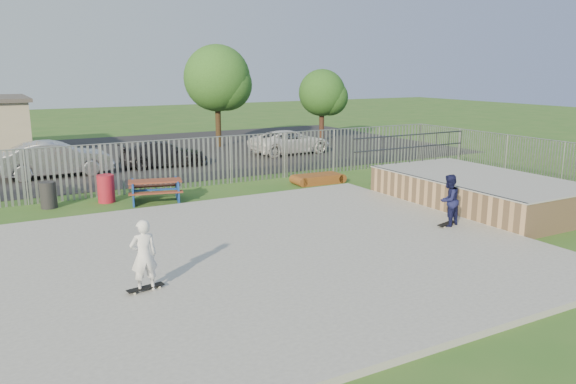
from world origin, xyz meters
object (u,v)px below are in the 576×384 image
funbox (318,179)px  car_white (290,142)px  car_silver (56,159)px  tree_right (322,93)px  tree_mid (217,78)px  picnic_table (155,191)px  trash_bin_red (106,189)px  trash_bin_grey (48,195)px  car_dark (164,154)px  skater_navy (449,200)px  skater_white (144,256)px

funbox → car_white: (3.09, 7.86, 0.49)m
car_silver → tree_right: bearing=-74.8°
tree_mid → tree_right: size_ratio=1.31×
picnic_table → car_white: car_white is taller
trash_bin_red → funbox: bearing=-5.7°
trash_bin_grey → tree_mid: bearing=46.2°
car_dark → tree_right: bearing=-63.7°
car_white → funbox: bearing=154.7°
tree_right → skater_navy: 21.33m
skater_navy → skater_white: bearing=-11.2°
picnic_table → tree_mid: bearing=72.7°
trash_bin_red → car_silver: (-0.89, 6.12, 0.30)m
funbox → picnic_table: bearing=-178.4°
car_white → tree_right: 6.54m
car_white → skater_navy: 16.07m
picnic_table → tree_mid: (7.57, 12.42, 3.74)m
car_silver → trash_bin_grey: bearing=169.7°
trash_bin_red → car_dark: size_ratio=0.24×
trash_bin_grey → tree_mid: 16.43m
car_dark → car_white: size_ratio=0.90×
skater_white → tree_mid: bearing=-115.4°
car_white → skater_white: bearing=138.2°
car_dark → tree_mid: 8.20m
car_dark → skater_navy: size_ratio=2.73×
funbox → skater_navy: (-0.38, -7.83, 0.74)m
car_white → tree_right: size_ratio=1.00×
trash_bin_grey → car_silver: size_ratio=0.19×
trash_bin_red → car_dark: 7.47m
car_white → tree_mid: (-2.44, 4.65, 3.47)m
funbox → car_dark: bearing=124.3°
trash_bin_red → tree_right: size_ratio=0.21×
funbox → skater_navy: skater_navy is taller
skater_navy → car_dark: bearing=-89.6°
picnic_table → tree_right: bearing=52.8°
car_white → skater_navy: (-3.47, -15.69, 0.25)m
trash_bin_grey → car_dark: car_dark is taller
trash_bin_red → skater_navy: 11.89m
car_silver → tree_mid: (10.05, 5.54, 3.34)m
car_dark → car_white: bearing=-79.2°
funbox → trash_bin_red: size_ratio=1.91×
tree_mid → tree_right: tree_mid is taller
car_silver → skater_white: bearing=178.6°
picnic_table → trash_bin_red: size_ratio=2.18×
car_dark → tree_right: tree_right is taller
tree_mid → trash_bin_grey: bearing=-133.8°
funbox → car_silver: car_silver is taller
funbox → trash_bin_red: 8.55m
car_white → skater_white: (-12.70, -16.26, 0.25)m
skater_white → funbox: bearing=-138.1°
car_dark → picnic_table: bearing=166.0°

